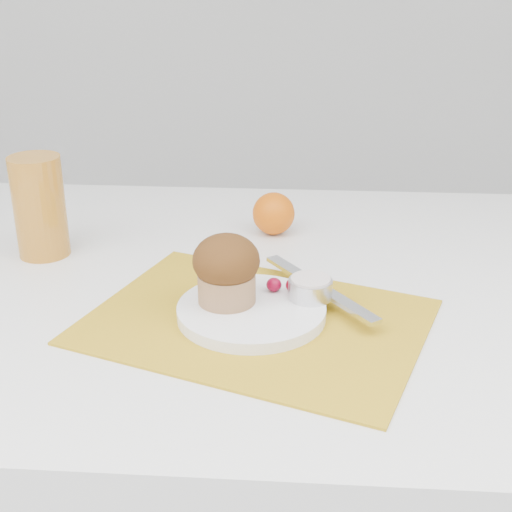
# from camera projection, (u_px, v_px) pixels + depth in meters

# --- Properties ---
(table) EXTENTS (1.20, 0.80, 0.75)m
(table) POSITION_uv_depth(u_px,v_px,m) (228.00, 491.00, 1.14)
(table) COLOR white
(table) RESTS_ON ground
(placemat) EXTENTS (0.47, 0.41, 0.00)m
(placemat) POSITION_uv_depth(u_px,v_px,m) (256.00, 322.00, 0.87)
(placemat) COLOR gold
(placemat) RESTS_ON table
(plate) EXTENTS (0.21, 0.21, 0.01)m
(plate) POSITION_uv_depth(u_px,v_px,m) (251.00, 311.00, 0.88)
(plate) COLOR white
(plate) RESTS_ON placemat
(ramekin) EXTENTS (0.07, 0.07, 0.02)m
(ramekin) POSITION_uv_depth(u_px,v_px,m) (310.00, 289.00, 0.89)
(ramekin) COLOR silver
(ramekin) RESTS_ON plate
(cream) EXTENTS (0.06, 0.06, 0.01)m
(cream) POSITION_uv_depth(u_px,v_px,m) (311.00, 280.00, 0.88)
(cream) COLOR silver
(cream) RESTS_ON ramekin
(raspberry_near) EXTENTS (0.02, 0.02, 0.02)m
(raspberry_near) POSITION_uv_depth(u_px,v_px,m) (274.00, 285.00, 0.91)
(raspberry_near) COLOR #5E0217
(raspberry_near) RESTS_ON plate
(raspberry_far) EXTENTS (0.02, 0.02, 0.02)m
(raspberry_far) POSITION_uv_depth(u_px,v_px,m) (294.00, 285.00, 0.90)
(raspberry_far) COLOR #5D020F
(raspberry_far) RESTS_ON plate
(butter_knife) EXTENTS (0.15, 0.19, 0.01)m
(butter_knife) POSITION_uv_depth(u_px,v_px,m) (319.00, 287.00, 0.91)
(butter_knife) COLOR silver
(butter_knife) RESTS_ON plate
(orange) EXTENTS (0.07, 0.07, 0.07)m
(orange) POSITION_uv_depth(u_px,v_px,m) (274.00, 214.00, 1.13)
(orange) COLOR #E86308
(orange) RESTS_ON table
(juice_glass) EXTENTS (0.09, 0.09, 0.15)m
(juice_glass) POSITION_uv_depth(u_px,v_px,m) (39.00, 207.00, 1.03)
(juice_glass) COLOR #BF7923
(juice_glass) RESTS_ON table
(muffin) EXTENTS (0.09, 0.09, 0.09)m
(muffin) POSITION_uv_depth(u_px,v_px,m) (226.00, 269.00, 0.87)
(muffin) COLOR #AD7D53
(muffin) RESTS_ON plate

